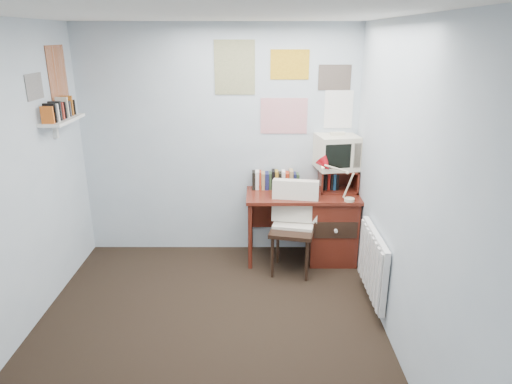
# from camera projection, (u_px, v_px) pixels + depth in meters

# --- Properties ---
(ground) EXTENTS (3.50, 3.50, 0.00)m
(ground) POSITION_uv_depth(u_px,v_px,m) (207.00, 341.00, 3.72)
(ground) COLOR black
(ground) RESTS_ON ground
(back_wall) EXTENTS (3.00, 0.02, 2.50)m
(back_wall) POSITION_uv_depth(u_px,v_px,m) (219.00, 143.00, 4.97)
(back_wall) COLOR silver
(back_wall) RESTS_ON ground
(right_wall) EXTENTS (0.02, 3.50, 2.50)m
(right_wall) POSITION_uv_depth(u_px,v_px,m) (406.00, 197.00, 3.31)
(right_wall) COLOR silver
(right_wall) RESTS_ON ground
(ceiling) EXTENTS (3.00, 3.50, 0.02)m
(ceiling) POSITION_uv_depth(u_px,v_px,m) (193.00, 13.00, 2.91)
(ceiling) COLOR white
(ceiling) RESTS_ON back_wall
(desk) EXTENTS (1.20, 0.55, 0.76)m
(desk) POSITION_uv_depth(u_px,v_px,m) (326.00, 224.00, 4.99)
(desk) COLOR #602015
(desk) RESTS_ON ground
(desk_chair) EXTENTS (0.56, 0.54, 0.93)m
(desk_chair) POSITION_uv_depth(u_px,v_px,m) (292.00, 231.00, 4.68)
(desk_chair) COLOR black
(desk_chair) RESTS_ON ground
(desk_lamp) EXTENTS (0.33, 0.31, 0.39)m
(desk_lamp) POSITION_uv_depth(u_px,v_px,m) (350.00, 183.00, 4.60)
(desk_lamp) COLOR red
(desk_lamp) RESTS_ON desk
(tv_riser) EXTENTS (0.40, 0.30, 0.25)m
(tv_riser) POSITION_uv_depth(u_px,v_px,m) (338.00, 180.00, 4.94)
(tv_riser) COLOR #602015
(tv_riser) RESTS_ON desk
(crt_tv) EXTENTS (0.48, 0.45, 0.39)m
(crt_tv) POSITION_uv_depth(u_px,v_px,m) (336.00, 150.00, 4.85)
(crt_tv) COLOR beige
(crt_tv) RESTS_ON tv_riser
(book_row) EXTENTS (0.60, 0.14, 0.22)m
(book_row) POSITION_uv_depth(u_px,v_px,m) (279.00, 179.00, 5.01)
(book_row) COLOR #602015
(book_row) RESTS_ON desk
(radiator) EXTENTS (0.09, 0.80, 0.60)m
(radiator) POSITION_uv_depth(u_px,v_px,m) (373.00, 263.00, 4.10)
(radiator) COLOR white
(radiator) RESTS_ON right_wall
(wall_shelf) EXTENTS (0.20, 0.62, 0.24)m
(wall_shelf) POSITION_uv_depth(u_px,v_px,m) (62.00, 120.00, 4.24)
(wall_shelf) COLOR white
(wall_shelf) RESTS_ON left_wall
(posters_back) EXTENTS (1.20, 0.01, 0.90)m
(posters_back) POSITION_uv_depth(u_px,v_px,m) (285.00, 87.00, 4.77)
(posters_back) COLOR white
(posters_back) RESTS_ON back_wall
(posters_left) EXTENTS (0.01, 0.70, 0.60)m
(posters_left) POSITION_uv_depth(u_px,v_px,m) (46.00, 78.00, 4.12)
(posters_left) COLOR white
(posters_left) RESTS_ON left_wall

